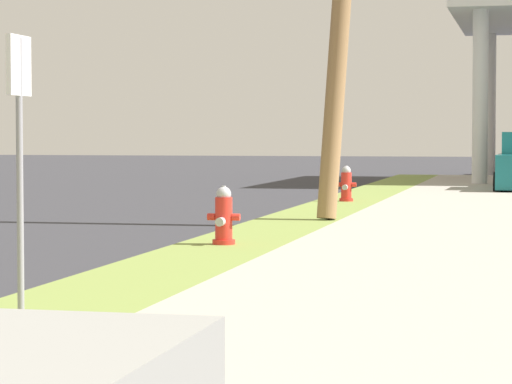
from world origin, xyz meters
TOP-DOWN VIEW (x-y plane):
  - fire_hydrant_second at (0.63, 13.09)m, footprint 0.42×0.38m
  - fire_hydrant_third at (0.69, 23.13)m, footprint 0.42×0.37m
  - street_sign_post at (0.77, 6.54)m, footprint 0.05×0.36m

SIDE VIEW (x-z plane):
  - fire_hydrant_second at x=0.63m, z-range 0.07..0.82m
  - fire_hydrant_third at x=0.69m, z-range 0.07..0.82m
  - street_sign_post at x=0.77m, z-range 0.57..2.69m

